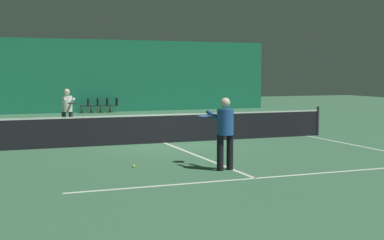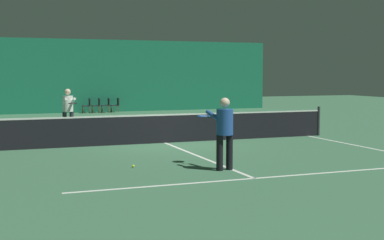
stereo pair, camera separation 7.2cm
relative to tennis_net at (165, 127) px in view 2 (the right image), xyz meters
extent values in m
plane|color=#386647|center=(0.00, 0.00, -0.51)|extent=(60.00, 60.00, 0.00)
cube|color=#196B4C|center=(0.00, 14.76, 1.62)|extent=(23.00, 0.12, 4.27)
cube|color=silver|center=(0.00, 11.90, -0.51)|extent=(11.00, 0.10, 0.00)
cube|color=silver|center=(0.00, 6.40, -0.51)|extent=(8.25, 0.10, 0.00)
cube|color=silver|center=(0.00, -6.40, -0.51)|extent=(8.25, 0.10, 0.00)
cube|color=silver|center=(5.50, 0.00, -0.51)|extent=(0.10, 23.80, 0.00)
cube|color=silver|center=(0.00, 0.00, -0.51)|extent=(0.10, 12.80, 0.00)
cube|color=black|center=(0.00, 0.00, -0.04)|extent=(11.90, 0.02, 0.95)
cube|color=white|center=(0.00, 0.00, 0.41)|extent=(11.90, 0.02, 0.05)
cylinder|color=#333338|center=(5.95, 0.00, 0.02)|extent=(0.10, 0.10, 1.07)
cylinder|color=black|center=(-0.33, -5.26, -0.09)|extent=(0.18, 0.18, 0.84)
cylinder|color=black|center=(-0.07, -5.23, -0.09)|extent=(0.18, 0.18, 0.84)
cylinder|color=#234C99|center=(-0.20, -5.25, 0.64)|extent=(0.44, 0.44, 0.61)
sphere|color=beige|center=(-0.20, -5.25, 1.09)|extent=(0.23, 0.23, 0.23)
cylinder|color=#234C99|center=(-0.39, -4.99, 0.78)|extent=(0.17, 0.59, 0.25)
cylinder|color=#234C99|center=(-0.08, -4.95, 0.78)|extent=(0.17, 0.59, 0.25)
cylinder|color=black|center=(-0.29, -4.55, 0.70)|extent=(0.07, 0.31, 0.03)
torus|color=#1951B2|center=(-0.32, -4.25, 0.70)|extent=(0.37, 0.37, 0.03)
cylinder|color=silver|center=(-0.32, -4.25, 0.70)|extent=(0.31, 0.31, 0.00)
cylinder|color=#2D2D38|center=(-2.46, 3.98, -0.09)|extent=(0.17, 0.17, 0.83)
cylinder|color=#2D2D38|center=(-2.73, 3.97, -0.09)|extent=(0.17, 0.17, 0.83)
cylinder|color=white|center=(-2.60, 3.98, 0.62)|extent=(0.41, 0.41, 0.60)
sphere|color=beige|center=(-2.60, 3.98, 1.08)|extent=(0.23, 0.23, 0.23)
cylinder|color=white|center=(-2.43, 3.71, 0.76)|extent=(0.12, 0.58, 0.24)
cylinder|color=white|center=(-2.74, 3.69, 0.76)|extent=(0.12, 0.58, 0.24)
cylinder|color=black|center=(-2.57, 3.27, 0.69)|extent=(0.04, 0.31, 0.03)
torus|color=black|center=(-2.56, 2.97, 0.69)|extent=(0.34, 0.34, 0.03)
cylinder|color=silver|center=(-2.56, 2.97, 0.69)|extent=(0.29, 0.29, 0.00)
cylinder|color=brown|center=(-0.39, 14.40, -0.32)|extent=(0.03, 0.03, 0.39)
cylinder|color=brown|center=(-0.39, 14.02, -0.32)|extent=(0.03, 0.03, 0.39)
cylinder|color=brown|center=(-0.01, 14.40, -0.32)|extent=(0.03, 0.03, 0.39)
cylinder|color=brown|center=(-0.01, 14.02, -0.32)|extent=(0.03, 0.03, 0.39)
cube|color=#232328|center=(-0.20, 14.21, -0.10)|extent=(0.44, 0.44, 0.05)
cube|color=#232328|center=(0.00, 14.21, 0.13)|extent=(0.04, 0.44, 0.40)
cylinder|color=brown|center=(0.17, 14.40, -0.32)|extent=(0.03, 0.03, 0.39)
cylinder|color=brown|center=(0.17, 14.02, -0.32)|extent=(0.03, 0.03, 0.39)
cylinder|color=brown|center=(0.55, 14.40, -0.32)|extent=(0.03, 0.03, 0.39)
cylinder|color=brown|center=(0.55, 14.02, -0.32)|extent=(0.03, 0.03, 0.39)
cube|color=#232328|center=(0.36, 14.21, -0.10)|extent=(0.44, 0.44, 0.05)
cube|color=#232328|center=(0.56, 14.21, 0.13)|extent=(0.04, 0.44, 0.40)
cylinder|color=brown|center=(0.72, 14.40, -0.32)|extent=(0.03, 0.03, 0.39)
cylinder|color=brown|center=(0.72, 14.02, -0.32)|extent=(0.03, 0.03, 0.39)
cylinder|color=brown|center=(1.10, 14.40, -0.32)|extent=(0.03, 0.03, 0.39)
cylinder|color=brown|center=(1.10, 14.02, -0.32)|extent=(0.03, 0.03, 0.39)
cube|color=#232328|center=(0.91, 14.21, -0.10)|extent=(0.44, 0.44, 0.05)
cube|color=#232328|center=(1.11, 14.21, 0.13)|extent=(0.04, 0.44, 0.40)
cylinder|color=brown|center=(1.28, 14.40, -0.32)|extent=(0.03, 0.03, 0.39)
cylinder|color=brown|center=(1.28, 14.02, -0.32)|extent=(0.03, 0.03, 0.39)
cylinder|color=brown|center=(1.66, 14.40, -0.32)|extent=(0.03, 0.03, 0.39)
cylinder|color=brown|center=(1.66, 14.02, -0.32)|extent=(0.03, 0.03, 0.39)
cube|color=#232328|center=(1.47, 14.21, -0.10)|extent=(0.44, 0.44, 0.05)
cube|color=#232328|center=(1.67, 14.21, 0.13)|extent=(0.04, 0.44, 0.40)
sphere|color=#D1DB33|center=(-2.14, -4.13, -0.48)|extent=(0.07, 0.07, 0.07)
camera|label=1|loc=(-5.41, -16.66, 1.78)|focal=50.00mm
camera|label=2|loc=(-5.34, -16.69, 1.78)|focal=50.00mm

